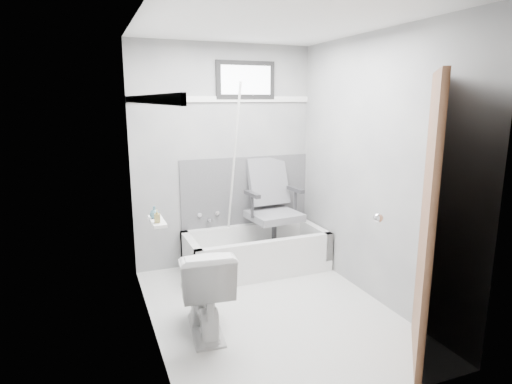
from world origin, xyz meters
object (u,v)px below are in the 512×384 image
toilet (204,289)px  soap_bottle_b (154,212)px  office_chair (274,209)px  door (492,230)px  bathtub (256,251)px  soap_bottle_a (157,216)px

toilet → soap_bottle_b: soap_bottle_b is taller
office_chair → door: bearing=-82.5°
bathtub → soap_bottle_b: soap_bottle_b is taller
door → soap_bottle_b: bearing=143.7°
bathtub → toilet: 1.34m
soap_bottle_a → door: bearing=-33.5°
bathtub → soap_bottle_a: (-1.17, -0.94, 0.76)m
toilet → soap_bottle_b: bearing=-28.7°
toilet → soap_bottle_a: size_ratio=7.63×
bathtub → door: size_ratio=0.75×
door → soap_bottle_b: size_ratio=20.66×
door → soap_bottle_b: 2.38m
office_chair → toilet: bearing=-140.7°
soap_bottle_b → bathtub: bearing=34.4°
toilet → door: door is taller
soap_bottle_b → office_chair: bearing=31.1°
office_chair → soap_bottle_b: (-1.40, -0.85, 0.31)m
door → soap_bottle_a: bearing=146.5°
bathtub → toilet: toilet is taller
office_chair → soap_bottle_b: bearing=-154.3°
soap_bottle_a → soap_bottle_b: soap_bottle_a is taller
bathtub → toilet: size_ratio=2.04×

